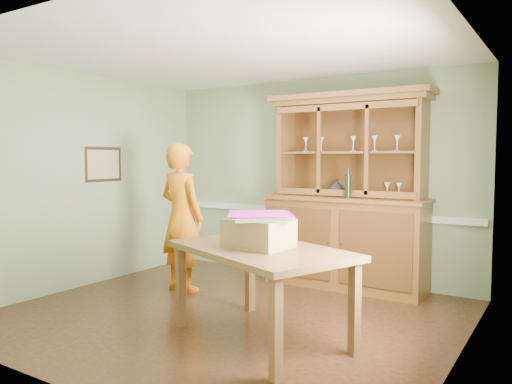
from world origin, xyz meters
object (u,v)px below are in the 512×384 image
Objects in this scene: cardboard_box at (259,233)px; person at (182,217)px; china_hutch at (346,220)px; dining_table at (261,258)px.

person reaches higher than cardboard_box.
china_hutch reaches higher than cardboard_box.
china_hutch is at bearing -137.18° from person.
china_hutch is 2.06m from person.
china_hutch is 1.35× the size of person.
cardboard_box reaches higher than dining_table.
dining_table is 3.56× the size of cardboard_box.
china_hutch is at bearing 113.39° from dining_table.
cardboard_box is 1.92m from person.
person is (-1.69, 0.91, -0.06)m from cardboard_box.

